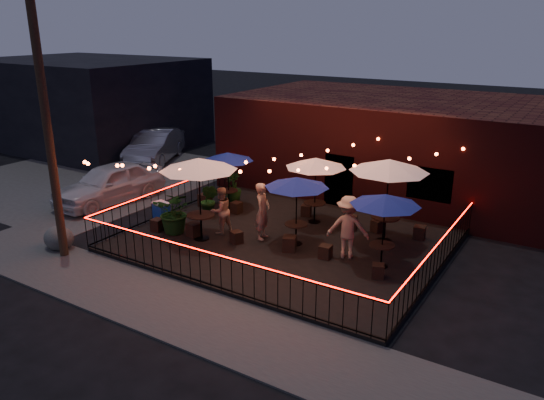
{
  "coord_description": "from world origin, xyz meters",
  "views": [
    {
      "loc": [
        8.3,
        -12.07,
        7.01
      ],
      "look_at": [
        -0.94,
        2.63,
        1.18
      ],
      "focal_mm": 35.0,
      "sensor_mm": 36.0,
      "label": 1
    }
  ],
  "objects": [
    {
      "name": "cooler",
      "position": [
        -4.5,
        0.88,
        0.55
      ],
      "size": [
        0.68,
        0.55,
        0.8
      ],
      "rotation": [
        0.0,
        0.0,
        -0.21
      ],
      "color": "#123DAF",
      "rests_on": "patio"
    },
    {
      "name": "potted_shrub_a",
      "position": [
        -3.48,
        0.5,
        0.91
      ],
      "size": [
        1.73,
        1.64,
        1.53
      ],
      "primitive_type": "imported",
      "rotation": [
        0.0,
        0.0,
        0.41
      ],
      "color": "#0C380C",
      "rests_on": "patio"
    },
    {
      "name": "background_building",
      "position": [
        -18.0,
        9.0,
        2.5
      ],
      "size": [
        12.0,
        9.0,
        5.0
      ],
      "primitive_type": "cube",
      "color": "black",
      "rests_on": "ground"
    },
    {
      "name": "fence_left",
      "position": [
        -5.0,
        2.0,
        0.66
      ],
      "size": [
        0.04,
        8.0,
        1.04
      ],
      "rotation": [
        0.0,
        0.0,
        1.57
      ],
      "color": "black",
      "rests_on": "patio"
    },
    {
      "name": "bistro_chair_9",
      "position": [
        3.64,
        0.98,
        0.35
      ],
      "size": [
        0.44,
        0.44,
        0.4
      ],
      "primitive_type": "cube",
      "rotation": [
        0.0,
        0.0,
        3.49
      ],
      "color": "black",
      "rests_on": "patio"
    },
    {
      "name": "cafe_table_2",
      "position": [
        0.49,
        1.82,
        2.22
      ],
      "size": [
        2.69,
        2.69,
        2.27
      ],
      "rotation": [
        0.0,
        0.0,
        -0.39
      ],
      "color": "black",
      "rests_on": "patio"
    },
    {
      "name": "bistro_chair_3",
      "position": [
        -2.89,
        3.21,
        0.36
      ],
      "size": [
        0.4,
        0.4,
        0.43
      ],
      "primitive_type": "cube",
      "rotation": [
        0.0,
        0.0,
        3.03
      ],
      "color": "black",
      "rests_on": "patio"
    },
    {
      "name": "cafe_table_0",
      "position": [
        -2.39,
        0.52,
        2.68
      ],
      "size": [
        2.62,
        2.62,
        2.78
      ],
      "rotation": [
        0.0,
        0.0,
        -0.04
      ],
      "color": "black",
      "rests_on": "patio"
    },
    {
      "name": "bistro_chair_7",
      "position": [
        1.45,
        3.98,
        0.4
      ],
      "size": [
        0.52,
        0.52,
        0.5
      ],
      "primitive_type": "cube",
      "rotation": [
        0.0,
        0.0,
        3.43
      ],
      "color": "black",
      "rests_on": "patio"
    },
    {
      "name": "bistro_chair_2",
      "position": [
        -4.41,
        3.2,
        0.4
      ],
      "size": [
        0.44,
        0.44,
        0.5
      ],
      "primitive_type": "cube",
      "rotation": [
        0.0,
        0.0,
        -0.05
      ],
      "color": "black",
      "rests_on": "patio"
    },
    {
      "name": "bistro_chair_11",
      "position": [
        3.75,
        4.42,
        0.37
      ],
      "size": [
        0.42,
        0.42,
        0.44
      ],
      "primitive_type": "cube",
      "rotation": [
        0.0,
        0.0,
        3.28
      ],
      "color": "black",
      "rests_on": "patio"
    },
    {
      "name": "sidewalk",
      "position": [
        0.0,
        -3.25,
        0.03
      ],
      "size": [
        18.0,
        2.5,
        0.05
      ],
      "primitive_type": "cube",
      "color": "#43403E",
      "rests_on": "ground"
    },
    {
      "name": "bistro_chair_5",
      "position": [
        0.58,
        1.26,
        0.39
      ],
      "size": [
        0.53,
        0.53,
        0.48
      ],
      "primitive_type": "cube",
      "rotation": [
        0.0,
        0.0,
        3.53
      ],
      "color": "black",
      "rests_on": "patio"
    },
    {
      "name": "fence_right",
      "position": [
        5.0,
        2.0,
        0.66
      ],
      "size": [
        0.04,
        8.0,
        1.04
      ],
      "rotation": [
        0.0,
        0.0,
        1.57
      ],
      "color": "black",
      "rests_on": "patio"
    },
    {
      "name": "parking_lot",
      "position": [
        -12.0,
        4.0,
        0.01
      ],
      "size": [
        11.0,
        12.0,
        0.02
      ],
      "primitive_type": "cube",
      "color": "#43403E",
      "rests_on": "ground"
    },
    {
      "name": "cafe_table_5",
      "position": [
        2.84,
        3.57,
        2.7
      ],
      "size": [
        3.35,
        3.35,
        2.79
      ],
      "rotation": [
        0.0,
        0.0,
        -0.43
      ],
      "color": "black",
      "rests_on": "patio"
    },
    {
      "name": "utility_pole",
      "position": [
        -5.4,
        -2.6,
        4.0
      ],
      "size": [
        0.26,
        0.26,
        8.0
      ],
      "primitive_type": "cylinder",
      "color": "#372116",
      "rests_on": "ground"
    },
    {
      "name": "potted_shrub_c",
      "position": [
        -3.78,
        4.23,
        0.76
      ],
      "size": [
        0.9,
        0.9,
        1.21
      ],
      "primitive_type": "imported",
      "rotation": [
        0.0,
        0.0,
        -0.43
      ],
      "color": "#143B0D",
      "rests_on": "patio"
    },
    {
      "name": "bistro_chair_8",
      "position": [
        1.79,
        1.36,
        0.36
      ],
      "size": [
        0.37,
        0.37,
        0.42
      ],
      "primitive_type": "cube",
      "rotation": [
        0.0,
        0.0,
        0.06
      ],
      "color": "black",
      "rests_on": "patio"
    },
    {
      "name": "patron_a",
      "position": [
        -0.7,
        1.67,
        1.11
      ],
      "size": [
        0.59,
        0.78,
        1.92
      ],
      "primitive_type": "imported",
      "rotation": [
        0.0,
        0.0,
        1.78
      ],
      "color": "#D1A489",
      "rests_on": "patio"
    },
    {
      "name": "car_silver",
      "position": [
        -11.41,
        7.69,
        0.85
      ],
      "size": [
        3.8,
        5.43,
        1.7
      ],
      "primitive_type": "imported",
      "rotation": [
        0.0,
        0.0,
        0.44
      ],
      "color": "#A5A5AD",
      "rests_on": "ground"
    },
    {
      "name": "patron_c",
      "position": [
        2.31,
        1.77,
        1.14
      ],
      "size": [
        1.44,
        1.11,
        1.97
      ],
      "primitive_type": "imported",
      "rotation": [
        0.0,
        0.0,
        3.48
      ],
      "color": "#D3AA8C",
      "rests_on": "patio"
    },
    {
      "name": "cafe_table_4",
      "position": [
        3.45,
        1.71,
        2.2
      ],
      "size": [
        2.54,
        2.54,
        2.25
      ],
      "rotation": [
        0.0,
        0.0,
        0.29
      ],
      "color": "black",
      "rests_on": "patio"
    },
    {
      "name": "bistro_chair_10",
      "position": [
        2.32,
        4.26,
        0.35
      ],
      "size": [
        0.45,
        0.45,
        0.41
      ],
      "primitive_type": "cube",
      "rotation": [
        0.0,
        0.0,
        -0.38
      ],
      "color": "black",
      "rests_on": "patio"
    },
    {
      "name": "bistro_chair_4",
      "position": [
        -1.21,
        0.87,
        0.35
      ],
      "size": [
        0.45,
        0.45,
        0.4
      ],
      "primitive_type": "cube",
      "rotation": [
        0.0,
        0.0,
        -0.42
      ],
      "color": "black",
      "rests_on": "patio"
    },
    {
      "name": "ground",
      "position": [
        0.0,
        0.0,
        0.0
      ],
      "size": [
        110.0,
        110.0,
        0.0
      ],
      "primitive_type": "plane",
      "color": "black",
      "rests_on": "ground"
    },
    {
      "name": "brick_building",
      "position": [
        1.0,
        9.99,
        2.0
      ],
      "size": [
        14.0,
        8.0,
        4.0
      ],
      "color": "black",
      "rests_on": "ground"
    },
    {
      "name": "patron_b",
      "position": [
        -2.15,
        1.31,
        0.97
      ],
      "size": [
        0.84,
        0.95,
        1.63
      ],
      "primitive_type": "imported",
      "rotation": [
        0.0,
        0.0,
        -1.89
      ],
      "color": "beige",
      "rests_on": "patio"
    },
    {
      "name": "potted_shrub_b",
      "position": [
        -3.53,
        2.39,
        0.78
      ],
      "size": [
        0.72,
        0.6,
        1.26
      ],
      "primitive_type": "imported",
      "rotation": [
        0.0,
        0.0,
        0.06
      ],
      "color": "#193B11",
      "rests_on": "patio"
    },
    {
      "name": "festoon_lights",
      "position": [
        -1.01,
        1.7,
        2.52
      ],
      "size": [
        10.02,
        8.72,
        1.32
      ],
      "color": "#FF5425",
      "rests_on": "ground"
    },
    {
      "name": "bistro_chair_0",
      "position": [
        -4.14,
        0.28,
        0.36
      ],
      "size": [
        0.38,
        0.38,
        0.43
      ],
      "primitive_type": "cube",
      "rotation": [
        0.0,
        0.0,
        0.05
      ],
      "color": "black",
      "rests_on": "patio"
    },
    {
      "name": "cafe_table_3",
      "position": [
        0.05,
        3.93,
        2.33
      ],
      "size": [
        2.64,
        2.64,
        2.39
      ],
      "rotation": [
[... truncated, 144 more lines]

